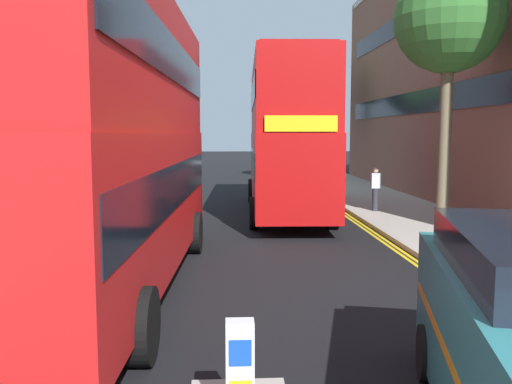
# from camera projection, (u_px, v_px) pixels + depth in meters

# --- Properties ---
(sidewalk_right) EXTENTS (4.00, 80.00, 0.14)m
(sidewalk_right) POSITION_uv_depth(u_px,v_px,m) (440.00, 229.00, 16.90)
(sidewalk_right) COLOR #ADA89E
(sidewalk_right) RESTS_ON ground
(sidewalk_left) EXTENTS (4.00, 80.00, 0.14)m
(sidewalk_left) POSITION_uv_depth(u_px,v_px,m) (12.00, 233.00, 16.19)
(sidewalk_left) COLOR #ADA89E
(sidewalk_left) RESTS_ON ground
(kerb_line_outer) EXTENTS (0.10, 56.00, 0.01)m
(kerb_line_outer) POSITION_uv_depth(u_px,v_px,m) (393.00, 245.00, 14.81)
(kerb_line_outer) COLOR yellow
(kerb_line_outer) RESTS_ON ground
(kerb_line_inner) EXTENTS (0.10, 56.00, 0.01)m
(kerb_line_inner) POSITION_uv_depth(u_px,v_px,m) (387.00, 245.00, 14.80)
(kerb_line_inner) COLOR yellow
(kerb_line_inner) RESTS_ON ground
(keep_left_bollard) EXTENTS (0.36, 0.28, 1.11)m
(keep_left_bollard) POSITION_uv_depth(u_px,v_px,m) (240.00, 380.00, 5.37)
(keep_left_bollard) COLOR silver
(keep_left_bollard) RESTS_ON traffic_island
(double_decker_bus_away) EXTENTS (3.16, 10.90, 5.64)m
(double_decker_bus_away) POSITION_uv_depth(u_px,v_px,m) (108.00, 133.00, 10.17)
(double_decker_bus_away) COLOR red
(double_decker_bus_away) RESTS_ON ground
(double_decker_bus_oncoming) EXTENTS (3.07, 10.88, 5.64)m
(double_decker_bus_oncoming) POSITION_uv_depth(u_px,v_px,m) (286.00, 133.00, 20.24)
(double_decker_bus_oncoming) COLOR #B20F0F
(double_decker_bus_oncoming) RESTS_ON ground
(pedestrian_far) EXTENTS (0.34, 0.22, 1.62)m
(pedestrian_far) POSITION_uv_depth(u_px,v_px,m) (375.00, 188.00, 20.24)
(pedestrian_far) COLOR #2D2D38
(pedestrian_far) RESTS_ON sidewalk_right
(street_tree_near) EXTENTS (3.36, 3.36, 8.31)m
(street_tree_near) POSITION_uv_depth(u_px,v_px,m) (319.00, 82.00, 39.60)
(street_tree_near) COLOR #6B6047
(street_tree_near) RESTS_ON sidewalk_right
(street_tree_mid) EXTENTS (3.31, 3.31, 8.00)m
(street_tree_mid) POSITION_uv_depth(u_px,v_px,m) (449.00, 21.00, 16.42)
(street_tree_mid) COLOR #6B6047
(street_tree_mid) RESTS_ON sidewalk_right
(street_tree_far) EXTENTS (3.99, 3.99, 7.90)m
(street_tree_far) POSITION_uv_depth(u_px,v_px,m) (311.00, 85.00, 33.66)
(street_tree_far) COLOR #6B6047
(street_tree_far) RESTS_ON sidewalk_right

